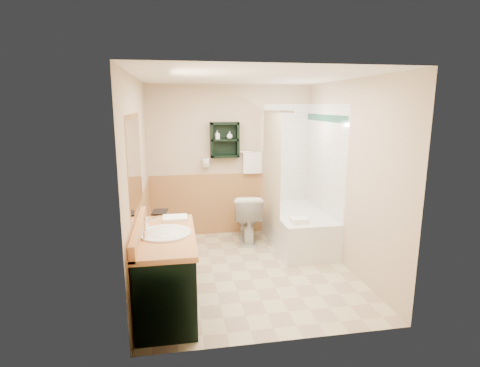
# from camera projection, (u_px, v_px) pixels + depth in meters

# --- Properties ---
(floor) EXTENTS (3.00, 3.00, 0.00)m
(floor) POSITION_uv_depth(u_px,v_px,m) (248.00, 270.00, 4.81)
(floor) COLOR #C7BA91
(floor) RESTS_ON ground
(back_wall) EXTENTS (2.60, 0.04, 2.40)m
(back_wall) POSITION_uv_depth(u_px,v_px,m) (230.00, 161.00, 6.03)
(back_wall) COLOR beige
(back_wall) RESTS_ON ground
(left_wall) EXTENTS (0.04, 3.00, 2.40)m
(left_wall) POSITION_uv_depth(u_px,v_px,m) (137.00, 183.00, 4.34)
(left_wall) COLOR beige
(left_wall) RESTS_ON ground
(right_wall) EXTENTS (0.04, 3.00, 2.40)m
(right_wall) POSITION_uv_depth(u_px,v_px,m) (349.00, 175.00, 4.78)
(right_wall) COLOR beige
(right_wall) RESTS_ON ground
(ceiling) EXTENTS (2.60, 3.00, 0.04)m
(ceiling) POSITION_uv_depth(u_px,v_px,m) (249.00, 75.00, 4.31)
(ceiling) COLOR white
(ceiling) RESTS_ON back_wall
(wainscot_left) EXTENTS (2.98, 2.98, 1.00)m
(wainscot_left) POSITION_uv_depth(u_px,v_px,m) (143.00, 239.00, 4.49)
(wainscot_left) COLOR #BC834C
(wainscot_left) RESTS_ON left_wall
(wainscot_back) EXTENTS (2.58, 2.58, 1.00)m
(wainscot_back) POSITION_uv_depth(u_px,v_px,m) (231.00, 203.00, 6.14)
(wainscot_back) COLOR #BC834C
(wainscot_back) RESTS_ON back_wall
(mirror_frame) EXTENTS (1.30, 1.30, 1.00)m
(mirror_frame) POSITION_uv_depth(u_px,v_px,m) (135.00, 164.00, 3.76)
(mirror_frame) COLOR brown
(mirror_frame) RESTS_ON left_wall
(mirror_glass) EXTENTS (1.20, 1.20, 0.90)m
(mirror_glass) POSITION_uv_depth(u_px,v_px,m) (135.00, 164.00, 3.76)
(mirror_glass) COLOR white
(mirror_glass) RESTS_ON left_wall
(tile_right) EXTENTS (1.50, 1.50, 2.10)m
(tile_right) POSITION_uv_depth(u_px,v_px,m) (323.00, 176.00, 5.53)
(tile_right) COLOR white
(tile_right) RESTS_ON right_wall
(tile_back) EXTENTS (0.95, 0.95, 2.10)m
(tile_back) POSITION_uv_depth(u_px,v_px,m) (292.00, 169.00, 6.19)
(tile_back) COLOR white
(tile_back) RESTS_ON back_wall
(tile_accent) EXTENTS (1.50, 1.50, 0.10)m
(tile_accent) POSITION_uv_depth(u_px,v_px,m) (325.00, 118.00, 5.36)
(tile_accent) COLOR #154C35
(tile_accent) RESTS_ON right_wall
(wall_shelf) EXTENTS (0.45, 0.15, 0.55)m
(wall_shelf) POSITION_uv_depth(u_px,v_px,m) (225.00, 140.00, 5.83)
(wall_shelf) COLOR black
(wall_shelf) RESTS_ON back_wall
(hair_dryer) EXTENTS (0.10, 0.24, 0.18)m
(hair_dryer) POSITION_uv_depth(u_px,v_px,m) (206.00, 162.00, 5.88)
(hair_dryer) COLOR silver
(hair_dryer) RESTS_ON back_wall
(towel_bar) EXTENTS (0.40, 0.06, 0.40)m
(towel_bar) POSITION_uv_depth(u_px,v_px,m) (252.00, 152.00, 5.99)
(towel_bar) COLOR white
(towel_bar) RESTS_ON back_wall
(curtain_rod) EXTENTS (0.03, 1.60, 0.03)m
(curtain_rod) POSITION_uv_depth(u_px,v_px,m) (275.00, 111.00, 5.21)
(curtain_rod) COLOR silver
(curtain_rod) RESTS_ON back_wall
(shower_curtain) EXTENTS (1.05, 1.05, 1.70)m
(shower_curtain) POSITION_uv_depth(u_px,v_px,m) (271.00, 169.00, 5.55)
(shower_curtain) COLOR beige
(shower_curtain) RESTS_ON curtain_rod
(vanity) EXTENTS (0.59, 1.29, 0.82)m
(vanity) POSITION_uv_depth(u_px,v_px,m) (167.00, 272.00, 3.82)
(vanity) COLOR black
(vanity) RESTS_ON ground
(bathtub) EXTENTS (0.79, 1.50, 0.52)m
(bathtub) POSITION_uv_depth(u_px,v_px,m) (298.00, 228.00, 5.65)
(bathtub) COLOR silver
(bathtub) RESTS_ON ground
(toilet) EXTENTS (0.49, 0.79, 0.74)m
(toilet) POSITION_uv_depth(u_px,v_px,m) (247.00, 218.00, 5.80)
(toilet) COLOR silver
(toilet) RESTS_ON ground
(counter_towel) EXTENTS (0.27, 0.21, 0.04)m
(counter_towel) POSITION_uv_depth(u_px,v_px,m) (175.00, 218.00, 4.19)
(counter_towel) COLOR white
(counter_towel) RESTS_ON vanity
(vanity_book) EXTENTS (0.18, 0.04, 0.24)m
(vanity_book) POSITION_uv_depth(u_px,v_px,m) (152.00, 203.00, 4.44)
(vanity_book) COLOR black
(vanity_book) RESTS_ON vanity
(tub_towel) EXTENTS (0.23, 0.19, 0.07)m
(tub_towel) POSITION_uv_depth(u_px,v_px,m) (299.00, 220.00, 5.04)
(tub_towel) COLOR white
(tub_towel) RESTS_ON bathtub
(soap_bottle_a) EXTENTS (0.09, 0.15, 0.06)m
(soap_bottle_a) POSITION_uv_depth(u_px,v_px,m) (217.00, 137.00, 5.80)
(soap_bottle_a) COLOR silver
(soap_bottle_a) RESTS_ON wall_shelf
(soap_bottle_b) EXTENTS (0.13, 0.14, 0.09)m
(soap_bottle_b) POSITION_uv_depth(u_px,v_px,m) (230.00, 136.00, 5.83)
(soap_bottle_b) COLOR silver
(soap_bottle_b) RESTS_ON wall_shelf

